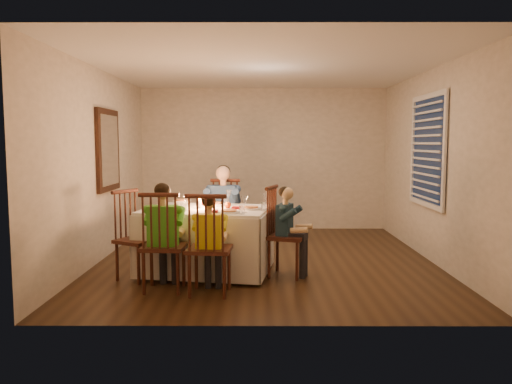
{
  "coord_description": "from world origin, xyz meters",
  "views": [
    {
      "loc": [
        -0.1,
        -6.75,
        1.61
      ],
      "look_at": [
        -0.13,
        0.15,
        0.92
      ],
      "focal_mm": 35.0,
      "sensor_mm": 36.0,
      "label": 1
    }
  ],
  "objects_px": {
    "child_green": "(165,290)",
    "child_yellow": "(210,294)",
    "dining_table": "(206,227)",
    "child_teal": "(287,276)",
    "chair_end": "(287,276)",
    "chair_near_right": "(210,294)",
    "chair_adult": "(224,257)",
    "chair_extra": "(139,279)",
    "chair_near_left": "(165,290)",
    "adult": "(224,257)",
    "serving_bowl": "(182,202)"
  },
  "relations": [
    {
      "from": "chair_end",
      "to": "child_teal",
      "type": "height_order",
      "value": "chair_end"
    },
    {
      "from": "adult",
      "to": "chair_end",
      "type": "bearing_deg",
      "value": -44.86
    },
    {
      "from": "serving_bowl",
      "to": "chair_adult",
      "type": "bearing_deg",
      "value": 42.06
    },
    {
      "from": "child_green",
      "to": "adult",
      "type": "bearing_deg",
      "value": -106.44
    },
    {
      "from": "chair_extra",
      "to": "dining_table",
      "type": "bearing_deg",
      "value": -37.94
    },
    {
      "from": "chair_adult",
      "to": "chair_near_right",
      "type": "bearing_deg",
      "value": -85.36
    },
    {
      "from": "child_teal",
      "to": "chair_end",
      "type": "bearing_deg",
      "value": 0.0
    },
    {
      "from": "chair_extra",
      "to": "serving_bowl",
      "type": "bearing_deg",
      "value": -0.7
    },
    {
      "from": "serving_bowl",
      "to": "adult",
      "type": "bearing_deg",
      "value": 42.06
    },
    {
      "from": "adult",
      "to": "child_green",
      "type": "xyz_separation_m",
      "value": [
        -0.53,
        -1.62,
        0.0
      ]
    },
    {
      "from": "chair_adult",
      "to": "chair_extra",
      "type": "height_order",
      "value": "chair_adult"
    },
    {
      "from": "child_green",
      "to": "chair_near_right",
      "type": "bearing_deg",
      "value": 168.04
    },
    {
      "from": "chair_end",
      "to": "chair_extra",
      "type": "xyz_separation_m",
      "value": [
        -1.76,
        -0.17,
        0.0
      ]
    },
    {
      "from": "chair_adult",
      "to": "child_yellow",
      "type": "distance_m",
      "value": 1.74
    },
    {
      "from": "dining_table",
      "to": "chair_near_right",
      "type": "distance_m",
      "value": 1.06
    },
    {
      "from": "dining_table",
      "to": "child_teal",
      "type": "distance_m",
      "value": 1.15
    },
    {
      "from": "dining_table",
      "to": "child_yellow",
      "type": "xyz_separation_m",
      "value": [
        0.12,
        -0.89,
        -0.57
      ]
    },
    {
      "from": "dining_table",
      "to": "adult",
      "type": "height_order",
      "value": "dining_table"
    },
    {
      "from": "chair_near_left",
      "to": "child_green",
      "type": "distance_m",
      "value": 0.0
    },
    {
      "from": "chair_near_left",
      "to": "child_yellow",
      "type": "relative_size",
      "value": 1.02
    },
    {
      "from": "adult",
      "to": "serving_bowl",
      "type": "distance_m",
      "value": 1.07
    },
    {
      "from": "serving_bowl",
      "to": "child_green",
      "type": "bearing_deg",
      "value": -91.32
    },
    {
      "from": "serving_bowl",
      "to": "chair_near_left",
      "type": "bearing_deg",
      "value": -91.32
    },
    {
      "from": "child_green",
      "to": "child_yellow",
      "type": "distance_m",
      "value": 0.52
    },
    {
      "from": "chair_adult",
      "to": "chair_extra",
      "type": "bearing_deg",
      "value": -122.6
    },
    {
      "from": "chair_adult",
      "to": "chair_extra",
      "type": "distance_m",
      "value": 1.49
    },
    {
      "from": "chair_adult",
      "to": "chair_near_right",
      "type": "height_order",
      "value": "same"
    },
    {
      "from": "chair_near_right",
      "to": "child_teal",
      "type": "relative_size",
      "value": 1.01
    },
    {
      "from": "chair_near_left",
      "to": "child_teal",
      "type": "relative_size",
      "value": 1.01
    },
    {
      "from": "chair_end",
      "to": "chair_extra",
      "type": "relative_size",
      "value": 1.03
    },
    {
      "from": "chair_extra",
      "to": "child_yellow",
      "type": "bearing_deg",
      "value": -92.91
    },
    {
      "from": "child_teal",
      "to": "child_yellow",
      "type": "bearing_deg",
      "value": 148.44
    },
    {
      "from": "dining_table",
      "to": "chair_extra",
      "type": "distance_m",
      "value": 1.01
    },
    {
      "from": "child_yellow",
      "to": "child_teal",
      "type": "relative_size",
      "value": 0.99
    },
    {
      "from": "dining_table",
      "to": "chair_end",
      "type": "distance_m",
      "value": 1.15
    },
    {
      "from": "chair_near_left",
      "to": "adult",
      "type": "bearing_deg",
      "value": -106.44
    },
    {
      "from": "chair_end",
      "to": "chair_extra",
      "type": "height_order",
      "value": "chair_end"
    },
    {
      "from": "chair_adult",
      "to": "child_green",
      "type": "relative_size",
      "value": 0.93
    },
    {
      "from": "chair_near_right",
      "to": "chair_end",
      "type": "xyz_separation_m",
      "value": [
        0.86,
        0.73,
        0.0
      ]
    },
    {
      "from": "chair_adult",
      "to": "adult",
      "type": "height_order",
      "value": "adult"
    },
    {
      "from": "child_green",
      "to": "serving_bowl",
      "type": "distance_m",
      "value": 1.42
    },
    {
      "from": "chair_near_right",
      "to": "chair_end",
      "type": "bearing_deg",
      "value": -134.68
    },
    {
      "from": "dining_table",
      "to": "chair_adult",
      "type": "xyz_separation_m",
      "value": [
        0.15,
        0.85,
        -0.57
      ]
    },
    {
      "from": "child_yellow",
      "to": "serving_bowl",
      "type": "xyz_separation_m",
      "value": [
        -0.48,
        1.28,
        0.83
      ]
    },
    {
      "from": "chair_adult",
      "to": "child_green",
      "type": "height_order",
      "value": "child_green"
    },
    {
      "from": "chair_near_left",
      "to": "chair_extra",
      "type": "bearing_deg",
      "value": -46.71
    },
    {
      "from": "chair_near_right",
      "to": "chair_end",
      "type": "height_order",
      "value": "same"
    },
    {
      "from": "chair_near_right",
      "to": "serving_bowl",
      "type": "height_order",
      "value": "serving_bowl"
    },
    {
      "from": "chair_adult",
      "to": "dining_table",
      "type": "bearing_deg",
      "value": -94.41
    },
    {
      "from": "chair_end",
      "to": "serving_bowl",
      "type": "height_order",
      "value": "serving_bowl"
    }
  ]
}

